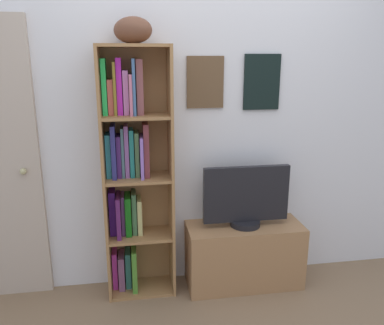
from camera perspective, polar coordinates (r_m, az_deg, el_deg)
back_wall at (r=2.85m, az=0.47°, el=6.78°), size 4.80×0.08×2.54m
bookshelf at (r=2.76m, az=-8.80°, el=-1.55°), size 0.48×0.27×1.76m
football at (r=2.62m, az=-8.64°, el=18.55°), size 0.30×0.26×0.17m
tv_stand at (r=3.06m, az=7.60°, el=-13.21°), size 0.86×0.35×0.48m
television at (r=2.87m, az=7.91°, el=-5.10°), size 0.63×0.22×0.45m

